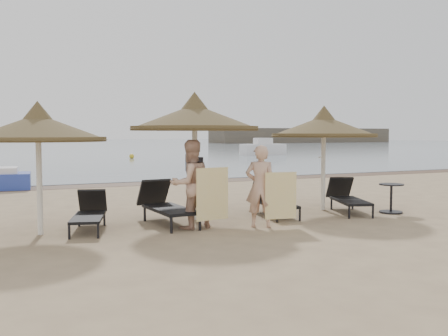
# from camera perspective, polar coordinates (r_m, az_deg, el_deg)

# --- Properties ---
(ground) EXTENTS (160.00, 160.00, 0.00)m
(ground) POSITION_cam_1_polar(r_m,az_deg,el_deg) (10.60, -2.87, -6.76)
(ground) COLOR tan
(ground) RESTS_ON ground
(sea) EXTENTS (200.00, 140.00, 0.03)m
(sea) POSITION_cam_1_polar(r_m,az_deg,el_deg) (89.80, -21.89, 2.46)
(sea) COLOR slate
(sea) RESTS_ON ground
(wet_sand_strip) EXTENTS (200.00, 1.60, 0.01)m
(wet_sand_strip) POSITION_cam_1_polar(r_m,az_deg,el_deg) (19.57, -12.99, -1.89)
(wet_sand_strip) COLOR brown
(wet_sand_strip) RESTS_ON ground
(palapa_left) EXTENTS (2.62, 2.62, 2.60)m
(palapa_left) POSITION_cam_1_polar(r_m,az_deg,el_deg) (10.27, -20.49, 4.26)
(palapa_left) COLOR white
(palapa_left) RESTS_ON ground
(palapa_center) EXTENTS (2.94, 2.94, 2.91)m
(palapa_center) POSITION_cam_1_polar(r_m,az_deg,el_deg) (11.33, -3.38, 5.71)
(palapa_center) COLOR white
(palapa_center) RESTS_ON ground
(palapa_right) EXTENTS (2.71, 2.71, 2.69)m
(palapa_right) POSITION_cam_1_polar(r_m,az_deg,el_deg) (13.04, 11.34, 4.63)
(palapa_right) COLOR white
(palapa_right) RESTS_ON ground
(lounger_far_left) EXTENTS (1.03, 1.84, 0.78)m
(lounger_far_left) POSITION_cam_1_polar(r_m,az_deg,el_deg) (10.65, -15.12, -4.92)
(lounger_far_left) COLOR black
(lounger_far_left) RESTS_ON ground
(lounger_near_left) EXTENTS (0.84, 2.12, 0.93)m
(lounger_near_left) POSITION_cam_1_polar(r_m,az_deg,el_deg) (11.06, -6.77, -4.14)
(lounger_near_left) COLOR black
(lounger_near_left) RESTS_ON ground
(lounger_near_right) EXTENTS (0.84, 1.89, 0.82)m
(lounger_near_right) POSITION_cam_1_polar(r_m,az_deg,el_deg) (12.13, 5.50, -3.65)
(lounger_near_right) COLOR black
(lounger_near_right) RESTS_ON ground
(lounger_far_right) EXTENTS (1.21, 1.97, 0.84)m
(lounger_far_right) POSITION_cam_1_polar(r_m,az_deg,el_deg) (12.94, 13.89, -3.23)
(lounger_far_right) COLOR black
(lounger_far_right) RESTS_ON ground
(side_table) EXTENTS (0.60, 0.60, 0.73)m
(side_table) POSITION_cam_1_polar(r_m,az_deg,el_deg) (13.07, 18.56, -3.40)
(side_table) COLOR black
(side_table) RESTS_ON ground
(person_left) EXTENTS (1.07, 0.79, 2.14)m
(person_left) POSITION_cam_1_polar(r_m,az_deg,el_deg) (10.33, -3.87, -1.05)
(person_left) COLOR #D5A589
(person_left) RESTS_ON ground
(person_right) EXTENTS (1.10, 0.98, 2.01)m
(person_right) POSITION_cam_1_polar(r_m,az_deg,el_deg) (10.48, 4.19, -1.34)
(person_right) COLOR #D5A589
(person_right) RESTS_ON ground
(towel_left) EXTENTS (0.76, 0.15, 1.07)m
(towel_left) POSITION_cam_1_polar(r_m,az_deg,el_deg) (10.17, -1.32, -2.99)
(towel_left) COLOR yellow
(towel_left) RESTS_ON ground
(towel_right) EXTENTS (0.70, 0.11, 0.98)m
(towel_right) POSITION_cam_1_polar(r_m,az_deg,el_deg) (10.47, 6.52, -3.15)
(towel_right) COLOR yellow
(towel_right) RESTS_ON ground
(bag_patterned) EXTENTS (0.33, 0.19, 0.40)m
(bag_patterned) POSITION_cam_1_polar(r_m,az_deg,el_deg) (11.52, -3.68, 0.63)
(bag_patterned) COLOR white
(bag_patterned) RESTS_ON ground
(bag_dark) EXTENTS (0.27, 0.14, 0.37)m
(bag_dark) POSITION_cam_1_polar(r_m,az_deg,el_deg) (11.20, -3.06, 0.29)
(bag_dark) COLOR black
(bag_dark) RESTS_ON ground
(buoy_mid) EXTENTS (0.38, 0.38, 0.38)m
(buoy_mid) POSITION_cam_1_polar(r_m,az_deg,el_deg) (39.32, -10.51, 1.33)
(buoy_mid) COLOR gold
(buoy_mid) RESTS_ON ground
(buoy_right) EXTENTS (0.31, 0.31, 0.31)m
(buoy_right) POSITION_cam_1_polar(r_m,az_deg,el_deg) (37.54, 4.44, 1.20)
(buoy_right) COLOR gold
(buoy_right) RESTS_ON ground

